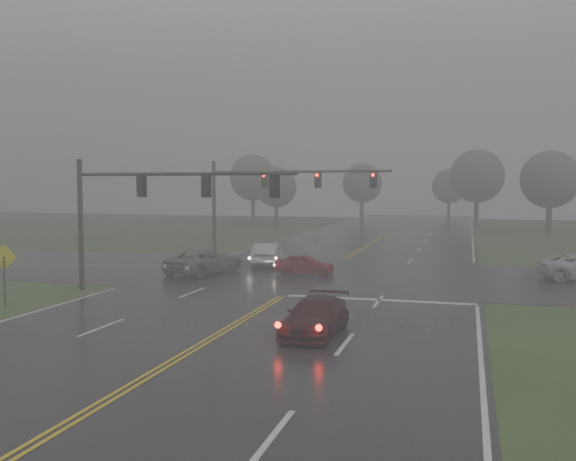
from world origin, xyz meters
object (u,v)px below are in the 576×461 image
(sedan_maroon, at_px, (315,335))
(sedan_red, at_px, (305,275))
(sedan_silver, at_px, (268,266))
(car_grey, at_px, (205,274))
(signal_gantry_near, at_px, (143,199))
(signal_gantry_far, at_px, (267,189))

(sedan_maroon, distance_m, sedan_red, 15.08)
(sedan_maroon, bearing_deg, sedan_silver, 114.43)
(sedan_silver, distance_m, car_grey, 5.14)
(sedan_red, bearing_deg, sedan_maroon, -165.76)
(sedan_red, relative_size, sedan_silver, 0.78)
(sedan_red, height_order, signal_gantry_near, signal_gantry_near)
(sedan_red, xyz_separation_m, signal_gantry_far, (-5.15, 9.05, 4.98))
(sedan_maroon, height_order, signal_gantry_near, signal_gantry_near)
(sedan_red, distance_m, car_grey, 5.89)
(sedan_red, bearing_deg, signal_gantry_near, 142.94)
(sedan_red, relative_size, car_grey, 0.66)
(sedan_red, distance_m, signal_gantry_near, 11.16)
(car_grey, bearing_deg, signal_gantry_near, 103.83)
(signal_gantry_far, bearing_deg, car_grey, -93.37)
(sedan_red, bearing_deg, signal_gantry_far, 28.28)
(sedan_red, bearing_deg, car_grey, 100.91)
(car_grey, bearing_deg, sedan_maroon, 141.81)
(sedan_maroon, xyz_separation_m, sedan_red, (-4.06, 14.53, 0.00))
(sedan_maroon, distance_m, signal_gantry_far, 25.80)
(sedan_silver, bearing_deg, sedan_maroon, 103.30)
(sedan_maroon, bearing_deg, car_grey, 128.47)
(signal_gantry_far, bearing_deg, signal_gantry_near, -92.60)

